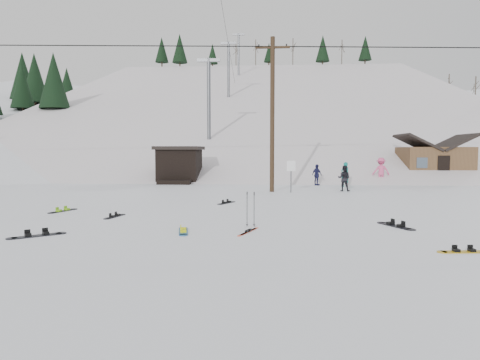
# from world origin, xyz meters

# --- Properties ---
(ground) EXTENTS (200.00, 200.00, 0.00)m
(ground) POSITION_xyz_m (0.00, 0.00, 0.00)
(ground) COLOR white
(ground) RESTS_ON ground
(ski_slope) EXTENTS (60.00, 85.24, 65.97)m
(ski_slope) POSITION_xyz_m (0.00, 55.00, -12.00)
(ski_slope) COLOR silver
(ski_slope) RESTS_ON ground
(ridge_left) EXTENTS (47.54, 95.03, 58.38)m
(ridge_left) POSITION_xyz_m (-36.00, 48.00, -11.00)
(ridge_left) COLOR white
(ridge_left) RESTS_ON ground
(treeline_crest) EXTENTS (50.00, 6.00, 10.00)m
(treeline_crest) POSITION_xyz_m (0.00, 86.00, 0.00)
(treeline_crest) COLOR black
(treeline_crest) RESTS_ON ski_slope
(utility_pole) EXTENTS (2.00, 0.26, 9.00)m
(utility_pole) POSITION_xyz_m (2.00, 14.00, 4.68)
(utility_pole) COLOR #3A2819
(utility_pole) RESTS_ON ground
(trail_sign) EXTENTS (0.50, 0.09, 1.85)m
(trail_sign) POSITION_xyz_m (3.10, 13.58, 1.27)
(trail_sign) COLOR #595B60
(trail_sign) RESTS_ON ground
(lift_hut) EXTENTS (3.40, 4.10, 2.75)m
(lift_hut) POSITION_xyz_m (-5.00, 20.94, 1.36)
(lift_hut) COLOR black
(lift_hut) RESTS_ON ground
(lift_tower_near) EXTENTS (2.20, 0.36, 8.00)m
(lift_tower_near) POSITION_xyz_m (-4.00, 30.00, 7.86)
(lift_tower_near) COLOR #595B60
(lift_tower_near) RESTS_ON ski_slope
(lift_tower_mid) EXTENTS (2.20, 0.36, 8.00)m
(lift_tower_mid) POSITION_xyz_m (-4.00, 50.00, 14.36)
(lift_tower_mid) COLOR #595B60
(lift_tower_mid) RESTS_ON ski_slope
(lift_tower_far) EXTENTS (2.20, 0.36, 8.00)m
(lift_tower_far) POSITION_xyz_m (-4.00, 70.00, 20.86)
(lift_tower_far) COLOR #595B60
(lift_tower_far) RESTS_ON ski_slope
(cabin) EXTENTS (5.39, 4.40, 3.77)m
(cabin) POSITION_xyz_m (15.00, 24.00, 1.48)
(cabin) COLOR brown
(cabin) RESTS_ON ground
(hero_snowboard) EXTENTS (0.48, 1.34, 0.10)m
(hero_snowboard) POSITION_xyz_m (-0.74, 1.32, 0.02)
(hero_snowboard) COLOR #1959A3
(hero_snowboard) RESTS_ON ground
(hero_skis) EXTENTS (0.58, 1.40, 0.08)m
(hero_skis) POSITION_xyz_m (1.22, 1.43, 0.02)
(hero_skis) COLOR red
(hero_skis) RESTS_ON ground
(ski_poles) EXTENTS (0.31, 0.08, 1.12)m
(ski_poles) POSITION_xyz_m (1.24, 2.39, 0.57)
(ski_poles) COLOR black
(ski_poles) RESTS_ON ground
(board_scatter_a) EXTENTS (1.30, 1.12, 0.11)m
(board_scatter_a) POSITION_xyz_m (-4.78, 0.37, 0.03)
(board_scatter_a) COLOR black
(board_scatter_a) RESTS_ON ground
(board_scatter_b) EXTENTS (0.45, 1.26, 0.09)m
(board_scatter_b) POSITION_xyz_m (-3.84, 4.00, 0.02)
(board_scatter_b) COLOR black
(board_scatter_b) RESTS_ON ground
(board_scatter_c) EXTENTS (0.66, 1.41, 0.10)m
(board_scatter_c) POSITION_xyz_m (-6.45, 5.27, 0.03)
(board_scatter_c) COLOR black
(board_scatter_c) RESTS_ON ground
(board_scatter_d) EXTENTS (0.87, 1.51, 0.11)m
(board_scatter_d) POSITION_xyz_m (5.92, 2.68, 0.03)
(board_scatter_d) COLOR black
(board_scatter_d) RESTS_ON ground
(board_scatter_e) EXTENTS (1.30, 0.35, 0.09)m
(board_scatter_e) POSITION_xyz_m (6.53, -0.78, 0.02)
(board_scatter_e) COLOR gold
(board_scatter_e) RESTS_ON ground
(board_scatter_f) EXTENTS (0.75, 1.24, 0.10)m
(board_scatter_f) POSITION_xyz_m (-0.13, 8.34, 0.02)
(board_scatter_f) COLOR black
(board_scatter_f) RESTS_ON ground
(skier_teal) EXTENTS (0.72, 0.62, 1.65)m
(skier_teal) POSITION_xyz_m (6.91, 17.73, 0.83)
(skier_teal) COLOR #0C786E
(skier_teal) RESTS_ON ground
(skier_dark) EXTENTS (0.91, 0.81, 1.54)m
(skier_dark) POSITION_xyz_m (6.32, 14.66, 0.77)
(skier_dark) COLOR black
(skier_dark) RESTS_ON ground
(skier_pink) EXTENTS (1.24, 0.72, 1.91)m
(skier_pink) POSITION_xyz_m (10.04, 20.73, 0.95)
(skier_pink) COLOR #DD4E82
(skier_pink) RESTS_ON ground
(skier_navy) EXTENTS (0.83, 0.90, 1.48)m
(skier_navy) POSITION_xyz_m (5.16, 18.78, 0.74)
(skier_navy) COLOR #1C1C46
(skier_navy) RESTS_ON ground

